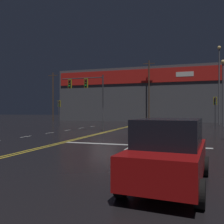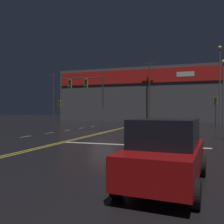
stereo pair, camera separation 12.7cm
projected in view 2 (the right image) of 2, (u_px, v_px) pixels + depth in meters
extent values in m
plane|color=black|center=(103.00, 133.00, 24.15)|extent=(200.00, 200.00, 0.00)
cube|color=gold|center=(101.00, 133.00, 24.20)|extent=(0.12, 60.00, 0.01)
cube|color=gold|center=(104.00, 133.00, 24.10)|extent=(0.12, 60.00, 0.01)
cube|color=silver|center=(26.00, 137.00, 20.51)|extent=(0.12, 1.40, 0.01)
cube|color=silver|center=(50.00, 133.00, 23.93)|extent=(0.12, 1.40, 0.01)
cube|color=silver|center=(68.00, 130.00, 27.35)|extent=(0.12, 1.40, 0.01)
cube|color=silver|center=(82.00, 128.00, 30.77)|extent=(0.12, 1.40, 0.01)
cube|color=silver|center=(93.00, 126.00, 34.19)|extent=(0.12, 1.40, 0.01)
cube|color=silver|center=(127.00, 148.00, 14.11)|extent=(0.12, 1.40, 0.01)
cube|color=silver|center=(140.00, 141.00, 17.53)|extent=(0.12, 1.40, 0.01)
cube|color=silver|center=(149.00, 136.00, 20.95)|extent=(0.12, 1.40, 0.01)
cube|color=silver|center=(155.00, 132.00, 24.38)|extent=(0.12, 1.40, 0.01)
cube|color=silver|center=(160.00, 130.00, 27.80)|extent=(0.12, 1.40, 0.01)
cube|color=silver|center=(163.00, 128.00, 31.22)|extent=(0.12, 1.40, 0.01)
cube|color=silver|center=(132.00, 145.00, 15.38)|extent=(9.17, 0.40, 0.01)
cylinder|color=#38383D|center=(103.00, 103.00, 25.86)|extent=(0.14, 0.14, 5.86)
cylinder|color=#38383D|center=(82.00, 78.00, 26.59)|extent=(4.76, 0.10, 0.10)
cube|color=black|center=(86.00, 83.00, 26.45)|extent=(0.28, 0.24, 0.84)
cube|color=gold|center=(86.00, 83.00, 26.45)|extent=(0.42, 0.08, 0.99)
sphere|color=#500705|center=(85.00, 81.00, 26.30)|extent=(0.17, 0.17, 0.17)
sphere|color=#543707|center=(85.00, 83.00, 26.30)|extent=(0.17, 0.17, 0.17)
sphere|color=green|center=(85.00, 85.00, 26.30)|extent=(0.17, 0.17, 0.17)
cube|color=black|center=(70.00, 84.00, 27.04)|extent=(0.28, 0.24, 0.84)
cube|color=gold|center=(70.00, 84.00, 27.04)|extent=(0.42, 0.08, 0.99)
sphere|color=#500705|center=(69.00, 81.00, 26.89)|extent=(0.17, 0.17, 0.17)
sphere|color=#543707|center=(69.00, 84.00, 26.89)|extent=(0.17, 0.17, 0.17)
sphere|color=green|center=(69.00, 86.00, 26.89)|extent=(0.17, 0.17, 0.17)
cylinder|color=#38383D|center=(216.00, 112.00, 31.14)|extent=(0.13, 0.13, 3.85)
cube|color=black|center=(216.00, 101.00, 31.31)|extent=(0.28, 0.24, 0.84)
cube|color=gold|center=(216.00, 101.00, 31.31)|extent=(0.42, 0.08, 0.99)
sphere|color=#500705|center=(216.00, 99.00, 31.16)|extent=(0.17, 0.17, 0.17)
sphere|color=#543707|center=(216.00, 101.00, 31.16)|extent=(0.17, 0.17, 0.17)
sphere|color=green|center=(216.00, 103.00, 31.16)|extent=(0.17, 0.17, 0.17)
cylinder|color=#38383D|center=(59.00, 113.00, 37.55)|extent=(0.13, 0.13, 3.69)
cube|color=black|center=(60.00, 104.00, 37.72)|extent=(0.28, 0.24, 0.84)
cube|color=gold|center=(60.00, 104.00, 37.72)|extent=(0.42, 0.08, 0.99)
sphere|color=#500705|center=(59.00, 102.00, 37.56)|extent=(0.17, 0.17, 0.17)
sphere|color=#543707|center=(59.00, 104.00, 37.57)|extent=(0.17, 0.17, 0.17)
sphere|color=green|center=(59.00, 105.00, 37.57)|extent=(0.17, 0.17, 0.17)
cylinder|color=#59595E|center=(220.00, 87.00, 39.05)|extent=(0.20, 0.20, 11.90)
sphere|color=#F9D17A|center=(220.00, 48.00, 39.03)|extent=(0.56, 0.56, 0.56)
cylinder|color=#59595E|center=(223.00, 95.00, 33.73)|extent=(0.20, 0.20, 8.61)
sphere|color=#F9D17A|center=(223.00, 62.00, 33.71)|extent=(0.56, 0.56, 0.56)
cube|color=#9E0F0F|center=(166.00, 160.00, 7.04)|extent=(2.13, 4.43, 0.80)
cube|color=black|center=(166.00, 132.00, 7.04)|extent=(1.84, 2.49, 0.76)
cylinder|color=black|center=(148.00, 162.00, 8.74)|extent=(0.27, 0.66, 0.64)
cylinder|color=black|center=(202.00, 166.00, 8.05)|extent=(0.27, 0.66, 0.64)
cylinder|color=black|center=(117.00, 184.00, 6.04)|extent=(0.27, 0.66, 0.64)
cylinder|color=black|center=(195.00, 194.00, 5.35)|extent=(0.27, 0.66, 0.64)
cube|color=#4C4C51|center=(153.00, 95.00, 53.78)|extent=(39.38, 10.00, 10.96)
cube|color=red|center=(149.00, 76.00, 48.92)|extent=(38.60, 0.20, 2.74)
cube|color=white|center=(185.00, 74.00, 46.73)|extent=(3.20, 0.16, 0.90)
cylinder|color=#4C3828|center=(54.00, 97.00, 54.19)|extent=(0.26, 0.26, 10.45)
cube|color=#4C3828|center=(54.00, 75.00, 54.17)|extent=(2.20, 0.12, 0.12)
cylinder|color=#4C3828|center=(149.00, 91.00, 47.68)|extent=(0.26, 0.26, 11.80)
cube|color=#4C3828|center=(150.00, 64.00, 47.66)|extent=(2.20, 0.12, 0.12)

